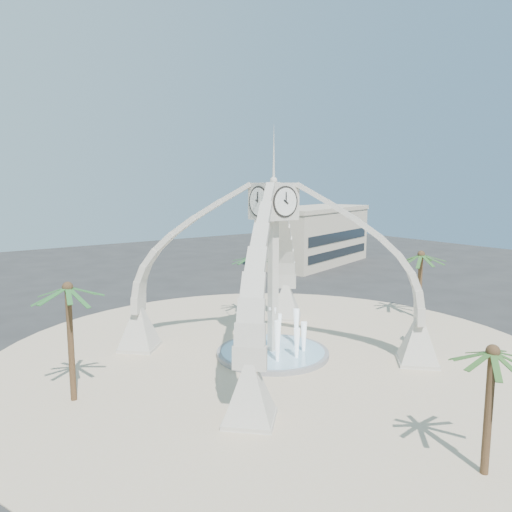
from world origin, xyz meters
TOP-DOWN VIEW (x-y plane):
  - ground at (0.00, 0.00)m, footprint 140.00×140.00m
  - plaza at (0.00, 0.00)m, footprint 40.00×40.00m
  - clock_tower at (-0.00, -0.00)m, footprint 17.94×17.94m
  - fountain at (0.00, 0.00)m, footprint 8.00×8.00m
  - building_ne at (30.00, 28.00)m, footprint 21.87×14.17m
  - palm_east at (16.86, -0.04)m, footprint 4.45×4.45m
  - palm_west at (-13.69, 0.93)m, footprint 4.65×4.65m
  - palm_north at (4.35, 8.65)m, footprint 4.04×4.04m
  - palm_south at (-1.73, -16.81)m, footprint 4.75×4.75m
  - street_sign at (10.22, -4.70)m, footprint 0.89×0.40m

SIDE VIEW (x-z plane):
  - ground at x=0.00m, z-range 0.00..0.00m
  - plaza at x=0.00m, z-range 0.00..0.06m
  - fountain at x=0.00m, z-range -1.52..2.10m
  - street_sign at x=10.22m, z-range 0.56..3.16m
  - building_ne at x=30.00m, z-range 0.01..8.61m
  - palm_south at x=-1.73m, z-range 2.31..8.47m
  - palm_north at x=4.35m, z-range 2.45..8.90m
  - palm_east at x=16.86m, z-range 2.48..9.17m
  - clock_tower at x=0.00m, z-range -1.66..14.64m
  - palm_west at x=-13.69m, z-range 2.83..10.15m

